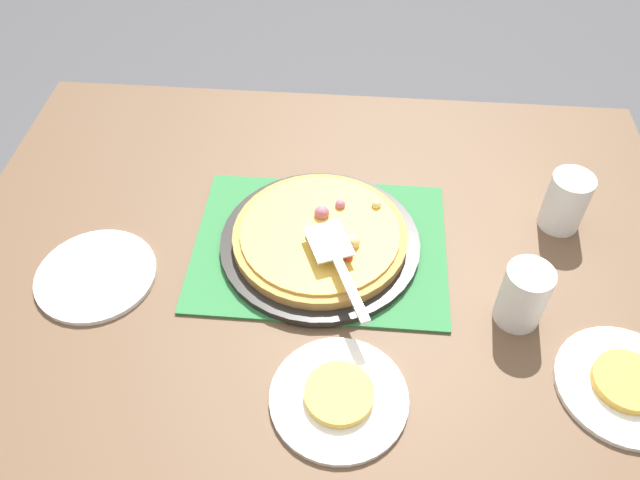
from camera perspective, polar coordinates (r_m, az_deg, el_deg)
The scene contains 13 objects.
ground_plane at distance 1.84m, azimuth 0.00°, elevation -16.26°, with size 8.00×8.00×0.00m, color #4C4C51.
dining_table at distance 1.30m, azimuth 0.00°, elevation -3.83°, with size 1.40×1.00×0.75m.
placemat at distance 1.21m, azimuth 0.00°, elevation -0.54°, with size 0.48×0.36×0.01m, color #2D753D.
pizza_pan at distance 1.20m, azimuth 0.00°, elevation -0.22°, with size 0.38×0.38×0.01m, color black.
pizza at distance 1.19m, azimuth 0.06°, elevation 0.42°, with size 0.33×0.33×0.05m.
plate_near_left at distance 1.14m, azimuth 25.77°, elevation -11.74°, with size 0.22×0.22×0.01m, color white.
plate_far_right at distance 1.02m, azimuth 1.71°, elevation -14.07°, with size 0.22×0.22×0.01m, color white.
plate_side at distance 1.23m, azimuth -19.55°, elevation -3.00°, with size 0.22×0.22×0.01m, color white.
served_slice_left at distance 1.13m, azimuth 25.99°, elevation -11.39°, with size 0.11×0.11×0.02m, color gold.
served_slice_right at distance 1.01m, azimuth 1.73°, elevation -13.72°, with size 0.11×0.11×0.02m, color #EAB747.
cup_near at distance 1.30m, azimuth 21.30°, elevation 3.25°, with size 0.08×0.08×0.12m, color white.
cup_far at distance 1.12m, azimuth 17.87°, elevation -4.78°, with size 0.08×0.08×0.12m, color white.
pizza_server at distance 1.10m, azimuth 1.59°, elevation -1.86°, with size 0.13×0.23×0.01m.
Camera 1 is at (0.07, -0.80, 1.66)m, focal length 35.46 mm.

